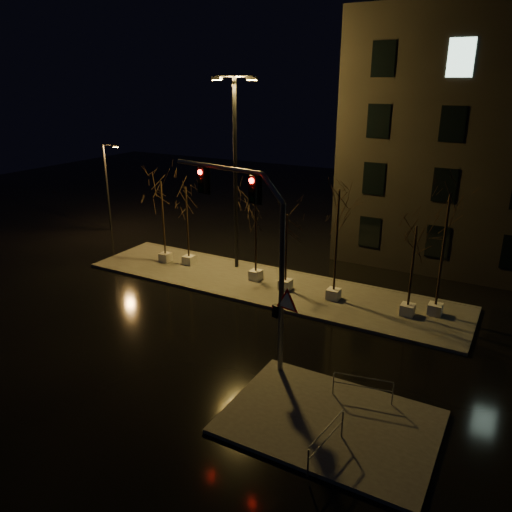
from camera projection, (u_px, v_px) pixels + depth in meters
The scene contains 15 objects.
ground at pixel (206, 330), 23.28m from camera, with size 90.00×90.00×0.00m, color black.
median at pixel (266, 285), 28.19m from camera, with size 22.00×5.00×0.15m, color #45433E.
sidewalk_corner at pixel (330, 422), 16.94m from camera, with size 7.00×5.00×0.15m, color #45433E.
tree_0 at pixel (162, 200), 30.31m from camera, with size 1.80×1.80×5.26m.
tree_1 at pixel (186, 205), 29.88m from camera, with size 1.80×1.80×5.01m.
tree_2 at pixel (256, 219), 27.58m from camera, with size 1.80×1.80×4.74m.
tree_3 at pixel (287, 231), 26.36m from camera, with size 1.80×1.80×4.37m.
tree_4 at pixel (338, 215), 24.72m from camera, with size 1.80×1.80×5.99m.
tree_5 at pixel (414, 247), 23.29m from camera, with size 1.80×1.80×4.62m.
tree_6 at pixel (447, 222), 22.93m from camera, with size 1.80×1.80×6.23m.
traffic_signal_mast at pixel (256, 241), 18.94m from camera, with size 6.26×1.39×7.78m.
streetlight_main at pixel (235, 162), 28.59m from camera, with size 2.77×0.35×11.12m.
streetlight_far at pixel (108, 184), 37.49m from camera, with size 1.26×0.56×6.56m.
guard_rail_a at pixel (363, 385), 17.81m from camera, with size 2.11×0.45×0.93m.
guard_rail_b at pixel (326, 437), 15.10m from camera, with size 0.32×2.18×1.04m.
Camera 1 is at (12.15, -17.02, 11.06)m, focal length 35.00 mm.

